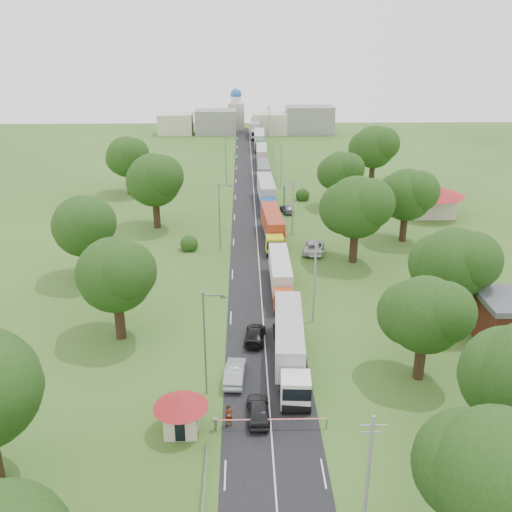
{
  "coord_description": "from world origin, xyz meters",
  "views": [
    {
      "loc": [
        -2.1,
        -62.44,
        30.48
      ],
      "look_at": [
        -0.52,
        4.99,
        3.0
      ],
      "focal_mm": 40.0,
      "sensor_mm": 36.0,
      "label": 1
    }
  ],
  "objects_px": {
    "guard_booth": "(181,409)",
    "info_sign": "(284,192)",
    "pedestrian_near": "(229,416)",
    "boom_barrier": "(254,421)",
    "car_lane_front": "(258,410)",
    "truck_0": "(290,343)",
    "car_lane_mid": "(235,372)"
  },
  "relations": [
    {
      "from": "guard_booth",
      "to": "info_sign",
      "type": "distance_m",
      "value": 61.27
    },
    {
      "from": "guard_booth",
      "to": "pedestrian_near",
      "type": "relative_size",
      "value": 2.28
    },
    {
      "from": "boom_barrier",
      "to": "car_lane_front",
      "type": "relative_size",
      "value": 1.98
    },
    {
      "from": "boom_barrier",
      "to": "truck_0",
      "type": "xyz_separation_m",
      "value": [
        3.57,
        9.64,
        1.37
      ]
    },
    {
      "from": "guard_booth",
      "to": "truck_0",
      "type": "relative_size",
      "value": 0.29
    },
    {
      "from": "boom_barrier",
      "to": "guard_booth",
      "type": "height_order",
      "value": "guard_booth"
    },
    {
      "from": "truck_0",
      "to": "car_lane_mid",
      "type": "bearing_deg",
      "value": -153.15
    },
    {
      "from": "truck_0",
      "to": "pedestrian_near",
      "type": "xyz_separation_m",
      "value": [
        -5.63,
        -9.14,
        -1.29
      ]
    },
    {
      "from": "info_sign",
      "to": "car_lane_front",
      "type": "bearing_deg",
      "value": -96.05
    },
    {
      "from": "guard_booth",
      "to": "car_lane_mid",
      "type": "distance_m",
      "value": 8.27
    },
    {
      "from": "car_lane_front",
      "to": "car_lane_mid",
      "type": "distance_m",
      "value": 5.85
    },
    {
      "from": "boom_barrier",
      "to": "guard_booth",
      "type": "bearing_deg",
      "value": -179.99
    },
    {
      "from": "guard_booth",
      "to": "car_lane_mid",
      "type": "relative_size",
      "value": 0.89
    },
    {
      "from": "car_lane_front",
      "to": "car_lane_mid",
      "type": "height_order",
      "value": "car_lane_mid"
    },
    {
      "from": "info_sign",
      "to": "car_lane_front",
      "type": "relative_size",
      "value": 0.88
    },
    {
      "from": "guard_booth",
      "to": "car_lane_front",
      "type": "relative_size",
      "value": 0.94
    },
    {
      "from": "car_lane_mid",
      "to": "truck_0",
      "type": "bearing_deg",
      "value": -148.48
    },
    {
      "from": "boom_barrier",
      "to": "pedestrian_near",
      "type": "xyz_separation_m",
      "value": [
        -2.07,
        0.5,
        0.07
      ]
    },
    {
      "from": "guard_booth",
      "to": "pedestrian_near",
      "type": "height_order",
      "value": "guard_booth"
    },
    {
      "from": "guard_booth",
      "to": "car_lane_mid",
      "type": "bearing_deg",
      "value": 59.04
    },
    {
      "from": "truck_0",
      "to": "pedestrian_near",
      "type": "height_order",
      "value": "truck_0"
    },
    {
      "from": "car_lane_front",
      "to": "boom_barrier",
      "type": "bearing_deg",
      "value": 75.66
    },
    {
      "from": "car_lane_mid",
      "to": "info_sign",
      "type": "bearing_deg",
      "value": -94.12
    },
    {
      "from": "truck_0",
      "to": "pedestrian_near",
      "type": "distance_m",
      "value": 10.81
    },
    {
      "from": "truck_0",
      "to": "car_lane_front",
      "type": "distance_m",
      "value": 8.87
    },
    {
      "from": "info_sign",
      "to": "car_lane_mid",
      "type": "bearing_deg",
      "value": -98.79
    },
    {
      "from": "truck_0",
      "to": "car_lane_mid",
      "type": "relative_size",
      "value": 3.1
    },
    {
      "from": "guard_booth",
      "to": "info_sign",
      "type": "bearing_deg",
      "value": 78.32
    },
    {
      "from": "car_lane_mid",
      "to": "pedestrian_near",
      "type": "relative_size",
      "value": 2.57
    },
    {
      "from": "info_sign",
      "to": "truck_0",
      "type": "height_order",
      "value": "truck_0"
    },
    {
      "from": "car_lane_mid",
      "to": "car_lane_front",
      "type": "bearing_deg",
      "value": 114.66
    },
    {
      "from": "truck_0",
      "to": "car_lane_front",
      "type": "height_order",
      "value": "truck_0"
    }
  ]
}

